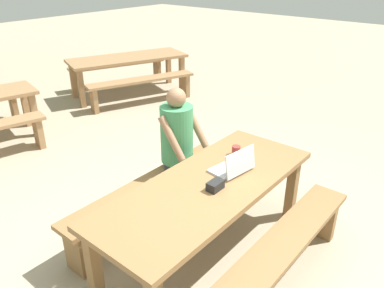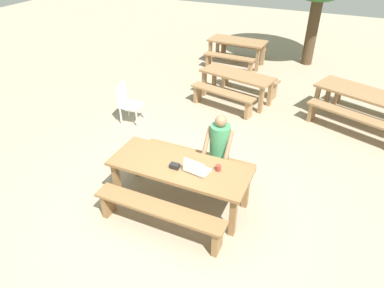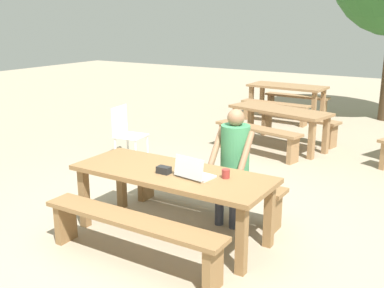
% 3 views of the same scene
% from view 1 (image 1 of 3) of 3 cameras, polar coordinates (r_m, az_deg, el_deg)
% --- Properties ---
extents(ground_plane, '(30.00, 30.00, 0.00)m').
position_cam_1_polar(ground_plane, '(3.59, 2.23, -15.84)').
color(ground_plane, tan).
extents(picnic_table_front, '(2.14, 0.83, 0.73)m').
position_cam_1_polar(picnic_table_front, '(3.20, 2.42, -7.40)').
color(picnic_table_front, olive).
rests_on(picnic_table_front, ground).
extents(bench_near, '(1.96, 0.30, 0.47)m').
position_cam_1_polar(bench_near, '(3.09, 12.90, -16.01)').
color(bench_near, olive).
rests_on(bench_near, ground).
extents(bench_far, '(1.96, 0.30, 0.47)m').
position_cam_1_polar(bench_far, '(3.74, -6.11, -7.13)').
color(bench_far, olive).
rests_on(bench_far, ground).
extents(laptop, '(0.38, 0.30, 0.23)m').
position_cam_1_polar(laptop, '(3.31, 6.27, -3.29)').
color(laptop, silver).
rests_on(laptop, picnic_table_front).
extents(small_pouch, '(0.14, 0.09, 0.07)m').
position_cam_1_polar(small_pouch, '(3.06, 3.51, -6.23)').
color(small_pouch, black).
rests_on(small_pouch, picnic_table_front).
extents(coffee_mug, '(0.08, 0.08, 0.09)m').
position_cam_1_polar(coffee_mug, '(3.59, 6.63, -0.97)').
color(coffee_mug, '#99332D').
rests_on(coffee_mug, picnic_table_front).
extents(person_seated, '(0.43, 0.42, 1.31)m').
position_cam_1_polar(person_seated, '(3.75, -1.91, 0.46)').
color(person_seated, '#333847').
rests_on(person_seated, ground).
extents(picnic_table_rear, '(2.34, 1.53, 0.73)m').
position_cam_1_polar(picnic_table_rear, '(7.48, -9.61, 12.05)').
color(picnic_table_rear, '#9E754C').
rests_on(picnic_table_rear, ground).
extents(bench_rear_south, '(1.95, 0.98, 0.47)m').
position_cam_1_polar(bench_rear_south, '(6.97, -7.56, 8.82)').
color(bench_rear_south, '#9E754C').
rests_on(bench_rear_south, ground).
extents(bench_rear_north, '(1.95, 0.98, 0.47)m').
position_cam_1_polar(bench_rear_north, '(8.14, -11.10, 11.07)').
color(bench_rear_north, '#9E754C').
rests_on(bench_rear_north, ground).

